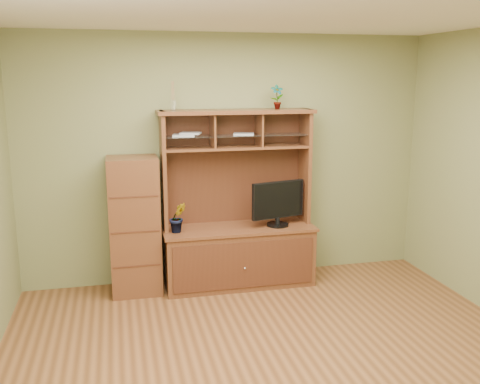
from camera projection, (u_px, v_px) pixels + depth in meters
name	position (u px, v px, depth m)	size (l,w,h in m)	color
room	(283.00, 198.00, 4.00)	(4.54, 4.04, 2.74)	#563118
media_hutch	(238.00, 237.00, 5.83)	(1.66, 0.61, 1.90)	#4D2816
monitor	(278.00, 203.00, 5.77)	(0.61, 0.24, 0.49)	black
orchid_plant	(178.00, 217.00, 5.54)	(0.18, 0.14, 0.32)	#33571E
top_plant	(277.00, 97.00, 5.69)	(0.14, 0.09, 0.26)	#316523
reed_diffuser	(173.00, 99.00, 5.44)	(0.06, 0.06, 0.30)	silver
magazines	(206.00, 134.00, 5.59)	(0.89, 0.22, 0.04)	#ADAEB2
side_cabinet	(135.00, 226.00, 5.56)	(0.51, 0.47, 1.44)	#4D2816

